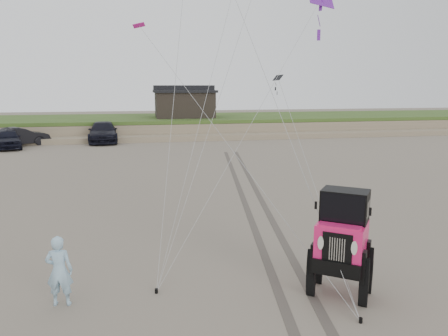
{
  "coord_description": "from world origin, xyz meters",
  "views": [
    {
      "loc": [
        -2.81,
        -9.81,
        5.08
      ],
      "look_at": [
        -0.32,
        3.0,
        2.6
      ],
      "focal_mm": 35.0,
      "sensor_mm": 36.0,
      "label": 1
    }
  ],
  "objects": [
    {
      "name": "truck_b",
      "position": [
        -12.83,
        29.75,
        0.79
      ],
      "size": [
        4.99,
        3.79,
        1.58
      ],
      "primitive_type": "imported",
      "rotation": [
        0.0,
        0.0,
        2.08
      ],
      "color": "black",
      "rests_on": "ground"
    },
    {
      "name": "tire_tracks",
      "position": [
        2.0,
        8.0,
        0.0
      ],
      "size": [
        5.22,
        29.74,
        0.01
      ],
      "color": "#4C443D",
      "rests_on": "ground"
    },
    {
      "name": "dune_ridge",
      "position": [
        0.0,
        37.5,
        0.82
      ],
      "size": [
        160.0,
        14.25,
        1.73
      ],
      "color": "#7A6B54",
      "rests_on": "ground"
    },
    {
      "name": "stake_aux",
      "position": [
        1.76,
        -1.86,
        0.06
      ],
      "size": [
        0.08,
        0.08,
        0.12
      ],
      "primitive_type": "cylinder",
      "color": "black",
      "rests_on": "ground"
    },
    {
      "name": "truck_c",
      "position": [
        -6.02,
        31.0,
        0.9
      ],
      "size": [
        2.86,
        6.33,
        1.8
      ],
      "primitive_type": "imported",
      "rotation": [
        0.0,
        0.0,
        0.06
      ],
      "color": "black",
      "rests_on": "ground"
    },
    {
      "name": "stake_main",
      "position": [
        -2.54,
        0.39,
        0.06
      ],
      "size": [
        0.08,
        0.08,
        0.12
      ],
      "primitive_type": "cylinder",
      "color": "black",
      "rests_on": "ground"
    },
    {
      "name": "truck_a",
      "position": [
        -13.34,
        28.24,
        0.8
      ],
      "size": [
        3.19,
        5.03,
        1.6
      ],
      "primitive_type": "imported",
      "rotation": [
        0.0,
        0.0,
        0.3
      ],
      "color": "black",
      "rests_on": "ground"
    },
    {
      "name": "cabin",
      "position": [
        2.0,
        37.0,
        3.24
      ],
      "size": [
        6.4,
        5.4,
        3.35
      ],
      "color": "black",
      "rests_on": "dune_ridge"
    },
    {
      "name": "jeep",
      "position": [
        1.88,
        -0.55,
        1.05
      ],
      "size": [
        5.29,
        5.96,
        2.09
      ],
      "primitive_type": null,
      "rotation": [
        0.0,
        0.0,
        -0.64
      ],
      "color": "#F31D69",
      "rests_on": "ground"
    },
    {
      "name": "ground",
      "position": [
        0.0,
        0.0,
        0.0
      ],
      "size": [
        160.0,
        160.0,
        0.0
      ],
      "primitive_type": "plane",
      "color": "#6B6054",
      "rests_on": "ground"
    },
    {
      "name": "man",
      "position": [
        -4.75,
        0.24,
        0.85
      ],
      "size": [
        0.66,
        0.47,
        1.69
      ],
      "primitive_type": "imported",
      "rotation": [
        0.0,
        0.0,
        3.04
      ],
      "color": "#7EB1C4",
      "rests_on": "ground"
    }
  ]
}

